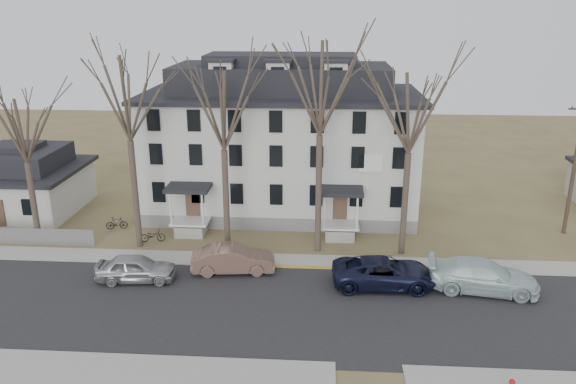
# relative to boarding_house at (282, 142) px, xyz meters

# --- Properties ---
(ground) EXTENTS (120.00, 120.00, 0.00)m
(ground) POSITION_rel_boarding_house_xyz_m (2.00, -17.95, -5.38)
(ground) COLOR olive
(ground) RESTS_ON ground
(main_road) EXTENTS (120.00, 10.00, 0.04)m
(main_road) POSITION_rel_boarding_house_xyz_m (2.00, -15.95, -5.38)
(main_road) COLOR #27272A
(main_road) RESTS_ON ground
(far_sidewalk) EXTENTS (120.00, 2.00, 0.08)m
(far_sidewalk) POSITION_rel_boarding_house_xyz_m (2.00, -9.95, -5.38)
(far_sidewalk) COLOR #A09F97
(far_sidewalk) RESTS_ON ground
(yellow_curb) EXTENTS (14.00, 0.25, 0.06)m
(yellow_curb) POSITION_rel_boarding_house_xyz_m (7.00, -10.85, -5.38)
(yellow_curb) COLOR gold
(yellow_curb) RESTS_ON ground
(boarding_house) EXTENTS (20.80, 12.36, 12.05)m
(boarding_house) POSITION_rel_boarding_house_xyz_m (0.00, 0.00, 0.00)
(boarding_house) COLOR slate
(boarding_house) RESTS_ON ground
(small_house) EXTENTS (8.70, 8.70, 5.00)m
(small_house) POSITION_rel_boarding_house_xyz_m (-20.00, -1.96, -3.13)
(small_house) COLOR beige
(small_house) RESTS_ON ground
(tree_far_left) EXTENTS (8.40, 8.40, 13.72)m
(tree_far_left) POSITION_rel_boarding_house_xyz_m (-9.00, -8.15, 4.96)
(tree_far_left) COLOR #473B31
(tree_far_left) RESTS_ON ground
(tree_mid_left) EXTENTS (7.80, 7.80, 12.74)m
(tree_mid_left) POSITION_rel_boarding_house_xyz_m (-3.00, -8.15, 4.22)
(tree_mid_left) COLOR #473B31
(tree_mid_left) RESTS_ON ground
(tree_center) EXTENTS (9.00, 9.00, 14.70)m
(tree_center) POSITION_rel_boarding_house_xyz_m (3.00, -8.15, 5.71)
(tree_center) COLOR #473B31
(tree_center) RESTS_ON ground
(tree_mid_right) EXTENTS (7.80, 7.80, 12.74)m
(tree_mid_right) POSITION_rel_boarding_house_xyz_m (8.50, -8.15, 4.22)
(tree_mid_right) COLOR #473B31
(tree_mid_right) RESTS_ON ground
(tree_bungalow) EXTENTS (6.60, 6.60, 10.78)m
(tree_bungalow) POSITION_rel_boarding_house_xyz_m (-16.00, -8.15, 2.74)
(tree_bungalow) COLOR #473B31
(tree_bungalow) RESTS_ON ground
(utility_pole_far) EXTENTS (2.00, 0.28, 9.50)m
(utility_pole_far) POSITION_rel_boarding_house_xyz_m (20.50, -3.95, -0.47)
(utility_pole_far) COLOR #3D3023
(utility_pole_far) RESTS_ON ground
(car_silver) EXTENTS (4.75, 2.23, 1.57)m
(car_silver) POSITION_rel_boarding_house_xyz_m (-7.56, -13.14, -4.59)
(car_silver) COLOR #A6A8AA
(car_silver) RESTS_ON ground
(car_tan) EXTENTS (5.18, 2.32, 1.65)m
(car_tan) POSITION_rel_boarding_house_xyz_m (-2.06, -11.62, -4.55)
(car_tan) COLOR brown
(car_tan) RESTS_ON ground
(car_navy) EXTENTS (6.06, 2.93, 1.66)m
(car_navy) POSITION_rel_boarding_house_xyz_m (6.89, -12.86, -4.55)
(car_navy) COLOR black
(car_navy) RESTS_ON ground
(car_white) EXTENTS (6.42, 3.30, 1.78)m
(car_white) POSITION_rel_boarding_house_xyz_m (12.39, -13.04, -4.49)
(car_white) COLOR silver
(car_white) RESTS_ON ground
(bicycle_left) EXTENTS (1.77, 0.86, 0.89)m
(bicycle_left) POSITION_rel_boarding_house_xyz_m (-8.30, -7.48, -4.93)
(bicycle_left) COLOR black
(bicycle_left) RESTS_ON ground
(bicycle_right) EXTENTS (1.59, 0.76, 0.92)m
(bicycle_right) POSITION_rel_boarding_house_xyz_m (-11.55, -5.42, -4.92)
(bicycle_right) COLOR black
(bicycle_right) RESTS_ON ground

